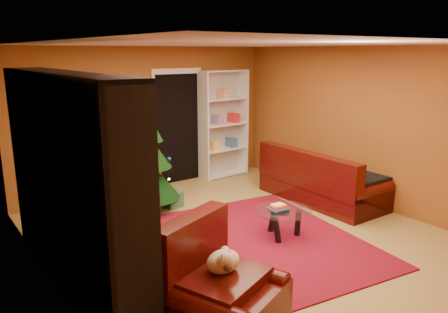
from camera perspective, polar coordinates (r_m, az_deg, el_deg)
floor at (r=6.26m, az=2.19°, el=-10.32°), size 5.00×5.50×0.05m
ceiling at (r=5.72m, az=2.44°, el=14.73°), size 5.00×5.50×0.05m
wall_back at (r=8.17m, az=-9.90°, el=4.87°), size 5.00×0.05×2.60m
wall_left at (r=4.76m, az=-22.32°, el=-2.20°), size 0.05×5.50×2.60m
wall_right at (r=7.65m, az=17.34°, el=3.87°), size 0.05×5.50×2.60m
doorway at (r=8.45m, az=-6.04°, el=3.57°), size 1.06×0.60×2.16m
rug at (r=6.00m, az=4.04°, el=-11.11°), size 3.08×3.45×0.02m
media_unit at (r=4.88m, az=-19.39°, el=-3.34°), size 0.54×3.03×2.31m
christmas_tree at (r=7.01m, az=-9.92°, el=-0.33°), size 1.30×1.30×1.75m
gift_box_teal at (r=7.19m, az=-19.36°, el=-6.28°), size 0.42×0.42×0.32m
gift_box_green at (r=7.30m, az=-6.67°, el=-5.53°), size 0.27×0.27×0.26m
gift_box_red at (r=7.32m, az=-13.09°, el=-5.92°), size 0.27×0.27×0.22m
white_bookshelf at (r=8.84m, az=-0.04°, el=4.24°), size 1.03×0.39×2.21m
armchair at (r=4.21m, az=0.10°, el=-16.39°), size 1.34×1.34×0.81m
dog at (r=4.18m, az=-0.10°, el=-13.55°), size 0.48×0.42×0.26m
sofa at (r=7.64m, az=12.73°, el=-2.28°), size 1.01×2.18×0.93m
coffee_table at (r=6.13m, az=7.62°, el=-8.61°), size 0.84×0.84×0.49m
acrylic_chair at (r=6.72m, az=-10.46°, el=-4.79°), size 0.50×0.53×0.84m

